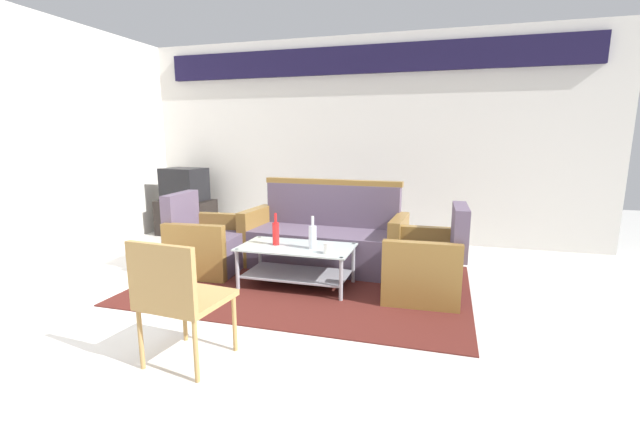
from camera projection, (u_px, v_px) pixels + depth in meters
name	position (u px, v px, depth m)	size (l,w,h in m)	color
ground_plane	(286.00, 322.00, 3.43)	(14.00, 14.00, 0.00)	silver
wall_back	(362.00, 135.00, 6.01)	(6.52, 0.19, 2.80)	silver
rug	(304.00, 284.00, 4.30)	(3.17, 2.12, 0.01)	#511E19
couch	(325.00, 239.00, 4.85)	(1.83, 0.82, 0.96)	#5B4C60
armchair_left	(206.00, 246.00, 4.68)	(0.75, 0.81, 0.85)	#5B4C60
armchair_right	(426.00, 266.00, 3.93)	(0.72, 0.78, 0.85)	#5B4C60
coffee_table	(297.00, 260.00, 4.19)	(1.10, 0.60, 0.40)	silver
bottle_clear	(313.00, 236.00, 4.05)	(0.08, 0.08, 0.31)	silver
bottle_red	(276.00, 233.00, 4.19)	(0.07, 0.07, 0.32)	red
cup	(328.00, 248.00, 3.89)	(0.08, 0.08, 0.10)	silver
tv_stand	(186.00, 217.00, 6.49)	(0.80, 0.50, 0.52)	black
television	(184.00, 184.00, 6.40)	(0.66, 0.52, 0.48)	black
wicker_chair	(177.00, 293.00, 2.67)	(0.52, 0.52, 0.84)	#AD844C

